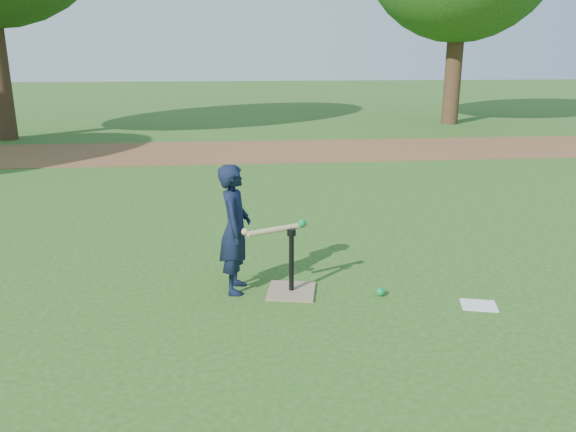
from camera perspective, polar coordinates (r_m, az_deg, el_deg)
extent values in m
plane|color=#285116|center=(5.47, -1.80, -6.75)|extent=(80.00, 80.00, 0.00)
cube|color=brown|center=(12.71, -4.33, 6.57)|extent=(24.00, 3.00, 0.01)
imported|color=black|center=(5.11, -5.41, -1.33)|extent=(0.33, 0.47, 1.20)
sphere|color=#0C8439|center=(5.23, 9.38, -7.60)|extent=(0.08, 0.08, 0.08)
cube|color=silver|center=(5.26, 18.82, -8.58)|extent=(0.35, 0.30, 0.01)
cube|color=#8B7558|center=(5.25, 0.34, -7.63)|extent=(0.51, 0.51, 0.02)
cylinder|color=black|center=(5.14, 0.35, -4.68)|extent=(0.05, 0.05, 0.55)
cylinder|color=black|center=(5.05, 0.36, -1.66)|extent=(0.08, 0.08, 0.06)
cylinder|color=tan|center=(5.00, -0.98, -1.35)|extent=(0.57, 0.29, 0.05)
sphere|color=tan|center=(4.95, -4.41, -1.60)|extent=(0.06, 0.06, 0.06)
sphere|color=#0C8439|center=(5.09, 1.41, -0.74)|extent=(0.08, 0.08, 0.08)
cylinder|color=#382316|center=(18.36, 16.47, 14.31)|extent=(0.50, 0.50, 3.42)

